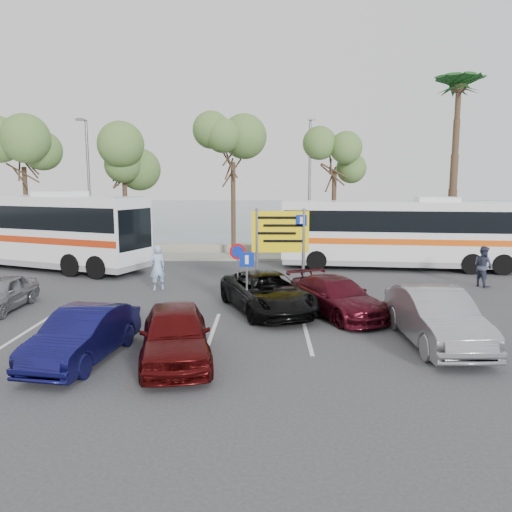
{
  "coord_description": "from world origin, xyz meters",
  "views": [
    {
      "loc": [
        0.43,
        -15.9,
        4.64
      ],
      "look_at": [
        0.07,
        3.0,
        1.79
      ],
      "focal_mm": 35.0,
      "sensor_mm": 36.0,
      "label": 1
    }
  ],
  "objects_px": {
    "direction_sign": "(280,239)",
    "car_blue": "(83,335)",
    "coach_bus_right": "(399,236)",
    "suv_black": "(267,292)",
    "car_silver_a": "(1,293)",
    "car_red": "(175,333)",
    "street_lamp_right": "(310,182)",
    "coach_bus_left": "(34,232)",
    "car_maroon": "(336,297)",
    "car_silver_b": "(436,317)",
    "pedestrian_far": "(483,266)",
    "street_lamp_left": "(88,182)",
    "pedestrian_near": "(157,268)"
  },
  "relations": [
    {
      "from": "car_maroon",
      "to": "suv_black",
      "type": "height_order",
      "value": "suv_black"
    },
    {
      "from": "direction_sign",
      "to": "suv_black",
      "type": "xyz_separation_m",
      "value": [
        -0.5,
        -1.7,
        -1.73
      ]
    },
    {
      "from": "coach_bus_left",
      "to": "pedestrian_near",
      "type": "relative_size",
      "value": 6.88
    },
    {
      "from": "car_red",
      "to": "suv_black",
      "type": "bearing_deg",
      "value": 53.74
    },
    {
      "from": "car_blue",
      "to": "pedestrian_far",
      "type": "bearing_deg",
      "value": 42.25
    },
    {
      "from": "car_silver_a",
      "to": "suv_black",
      "type": "bearing_deg",
      "value": 0.28
    },
    {
      "from": "street_lamp_left",
      "to": "coach_bus_right",
      "type": "xyz_separation_m",
      "value": [
        17.5,
        -3.02,
        -2.83
      ]
    },
    {
      "from": "suv_black",
      "to": "car_silver_a",
      "type": "bearing_deg",
      "value": 159.71
    },
    {
      "from": "car_red",
      "to": "car_silver_b",
      "type": "relative_size",
      "value": 0.9
    },
    {
      "from": "car_blue",
      "to": "suv_black",
      "type": "xyz_separation_m",
      "value": [
        4.8,
        5.0,
        0.02
      ]
    },
    {
      "from": "suv_black",
      "to": "street_lamp_right",
      "type": "bearing_deg",
      "value": 57.96
    },
    {
      "from": "car_silver_a",
      "to": "car_blue",
      "type": "height_order",
      "value": "car_blue"
    },
    {
      "from": "direction_sign",
      "to": "pedestrian_far",
      "type": "xyz_separation_m",
      "value": [
        9.06,
        2.79,
        -1.53
      ]
    },
    {
      "from": "car_maroon",
      "to": "pedestrian_near",
      "type": "xyz_separation_m",
      "value": [
        -7.09,
        3.93,
        0.31
      ]
    },
    {
      "from": "street_lamp_left",
      "to": "street_lamp_right",
      "type": "height_order",
      "value": "same"
    },
    {
      "from": "car_silver_a",
      "to": "pedestrian_far",
      "type": "relative_size",
      "value": 2.01
    },
    {
      "from": "car_silver_a",
      "to": "car_red",
      "type": "bearing_deg",
      "value": -34.38
    },
    {
      "from": "pedestrian_near",
      "to": "car_silver_a",
      "type": "bearing_deg",
      "value": 4.79
    },
    {
      "from": "car_blue",
      "to": "car_red",
      "type": "distance_m",
      "value": 2.4
    },
    {
      "from": "car_blue",
      "to": "car_silver_a",
      "type": "bearing_deg",
      "value": 142.82
    },
    {
      "from": "street_lamp_right",
      "to": "coach_bus_right",
      "type": "relative_size",
      "value": 0.64
    },
    {
      "from": "car_silver_a",
      "to": "car_silver_b",
      "type": "bearing_deg",
      "value": -13.39
    },
    {
      "from": "car_red",
      "to": "pedestrian_near",
      "type": "distance_m",
      "value": 8.81
    },
    {
      "from": "direction_sign",
      "to": "car_blue",
      "type": "distance_m",
      "value": 8.72
    },
    {
      "from": "car_blue",
      "to": "car_silver_b",
      "type": "relative_size",
      "value": 0.86
    },
    {
      "from": "coach_bus_right",
      "to": "direction_sign",
      "type": "bearing_deg",
      "value": -131.65
    },
    {
      "from": "car_red",
      "to": "car_silver_b",
      "type": "bearing_deg",
      "value": 1.09
    },
    {
      "from": "car_red",
      "to": "car_silver_b",
      "type": "height_order",
      "value": "car_silver_b"
    },
    {
      "from": "car_silver_a",
      "to": "suv_black",
      "type": "height_order",
      "value": "suv_black"
    },
    {
      "from": "pedestrian_far",
      "to": "direction_sign",
      "type": "bearing_deg",
      "value": 83.52
    },
    {
      "from": "suv_black",
      "to": "car_maroon",
      "type": "bearing_deg",
      "value": -30.39
    },
    {
      "from": "coach_bus_right",
      "to": "car_maroon",
      "type": "height_order",
      "value": "coach_bus_right"
    },
    {
      "from": "street_lamp_right",
      "to": "pedestrian_far",
      "type": "relative_size",
      "value": 4.43
    },
    {
      "from": "direction_sign",
      "to": "pedestrian_near",
      "type": "xyz_separation_m",
      "value": [
        -5.19,
        1.8,
        -1.46
      ]
    },
    {
      "from": "street_lamp_right",
      "to": "car_blue",
      "type": "xyz_separation_m",
      "value": [
        -7.3,
        -17.02,
        -3.92
      ]
    },
    {
      "from": "coach_bus_right",
      "to": "street_lamp_right",
      "type": "bearing_deg",
      "value": 146.14
    },
    {
      "from": "direction_sign",
      "to": "car_blue",
      "type": "relative_size",
      "value": 0.87
    },
    {
      "from": "street_lamp_left",
      "to": "pedestrian_near",
      "type": "xyz_separation_m",
      "value": [
        5.81,
        -8.52,
        -3.63
      ]
    },
    {
      "from": "street_lamp_left",
      "to": "street_lamp_right",
      "type": "bearing_deg",
      "value": 0.0
    },
    {
      "from": "suv_black",
      "to": "car_blue",
      "type": "bearing_deg",
      "value": -154.12
    },
    {
      "from": "car_red",
      "to": "coach_bus_right",
      "type": "bearing_deg",
      "value": 45.51
    },
    {
      "from": "car_silver_a",
      "to": "direction_sign",
      "type": "bearing_deg",
      "value": 9.78
    },
    {
      "from": "direction_sign",
      "to": "car_silver_b",
      "type": "bearing_deg",
      "value": -50.47
    },
    {
      "from": "street_lamp_right",
      "to": "car_blue",
      "type": "distance_m",
      "value": 18.93
    },
    {
      "from": "coach_bus_left",
      "to": "coach_bus_right",
      "type": "bearing_deg",
      "value": 0.0
    },
    {
      "from": "suv_black",
      "to": "car_silver_b",
      "type": "height_order",
      "value": "car_silver_b"
    },
    {
      "from": "car_silver_b",
      "to": "suv_black",
      "type": "bearing_deg",
      "value": 141.34
    },
    {
      "from": "car_maroon",
      "to": "car_silver_a",
      "type": "bearing_deg",
      "value": 152.21
    },
    {
      "from": "street_lamp_right",
      "to": "coach_bus_left",
      "type": "bearing_deg",
      "value": -168.62
    },
    {
      "from": "coach_bus_right",
      "to": "suv_black",
      "type": "bearing_deg",
      "value": -127.87
    }
  ]
}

